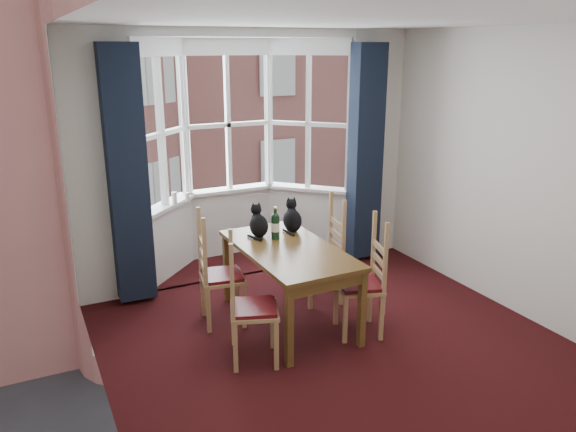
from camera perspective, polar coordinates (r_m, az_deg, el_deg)
floor at (r=5.03m, az=6.81°, el=-14.56°), size 4.50×4.50×0.00m
ceiling at (r=4.29m, az=8.19°, el=19.23°), size 4.50×4.50×0.00m
wall_left at (r=3.79m, az=-18.80°, el=-2.76°), size 0.00×4.50×4.50m
wall_right at (r=5.78m, az=24.27°, el=3.30°), size 0.00×4.50×4.50m
wall_back_pier_left at (r=5.99m, az=-18.50°, el=4.35°), size 0.70×0.12×2.80m
wall_back_pier_right at (r=7.18m, az=8.63°, el=7.03°), size 0.70×0.12×2.80m
bay_window at (r=6.86m, az=-5.34°, el=6.69°), size 2.76×0.94×2.80m
curtain_left at (r=5.86m, az=-15.98°, el=3.81°), size 0.38×0.22×2.60m
curtain_right at (r=6.92m, az=7.87°, el=6.26°), size 0.38×0.22×2.60m
dining_table at (r=5.37m, az=0.07°, el=-4.09°), size 0.85×1.56×0.77m
chair_left_near at (r=4.82m, az=-4.55°, el=-9.53°), size 0.52×0.53×0.92m
chair_left_far at (r=5.47m, az=-7.64°, el=-6.28°), size 0.47×0.48×0.92m
chair_right_near at (r=5.32m, az=8.18°, el=-6.99°), size 0.51×0.52×0.92m
chair_right_far at (r=5.95m, az=4.13°, el=-4.21°), size 0.46×0.48×0.92m
cat_left at (r=5.63m, az=-3.02°, el=-0.79°), size 0.20×0.27×0.34m
cat_right at (r=5.78m, az=0.43°, el=-0.24°), size 0.25×0.29×0.35m
wine_bottle at (r=5.54m, az=-1.29°, el=-0.91°), size 0.08×0.08×0.33m
candle_tall at (r=6.58m, az=-11.46°, el=1.83°), size 0.06×0.06×0.13m
candle_short at (r=6.65m, az=-10.19°, el=1.92°), size 0.06×0.06×0.10m
street at (r=36.91m, az=-21.66°, el=2.29°), size 80.00×80.00×0.00m
tenement_building at (r=17.76m, az=-18.82°, el=12.84°), size 18.40×7.80×15.20m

